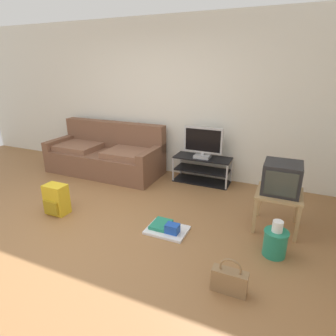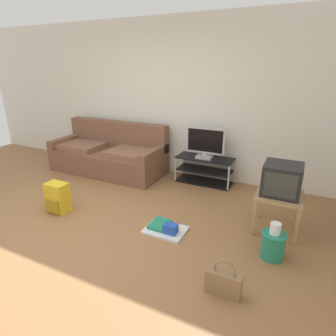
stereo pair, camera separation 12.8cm
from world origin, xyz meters
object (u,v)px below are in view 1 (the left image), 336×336
object	(u,v)px
floor_tray	(167,228)
handbag	(229,280)
crt_tv	(282,178)
cleaning_bucket	(275,241)
backpack	(56,199)
couch	(106,155)
side_table	(279,198)
tv_stand	(202,170)
flat_tv	(203,143)

from	to	relation	value
floor_tray	handbag	bearing A→B (deg)	-36.35
crt_tv	cleaning_bucket	bearing A→B (deg)	-87.03
backpack	floor_tray	size ratio (longest dim) A/B	0.84
crt_tv	cleaning_bucket	size ratio (longest dim) A/B	1.04
backpack	handbag	distance (m)	2.51
couch	side_table	bearing A→B (deg)	-14.63
tv_stand	floor_tray	distance (m)	1.69
flat_tv	crt_tv	bearing A→B (deg)	-38.25
couch	tv_stand	size ratio (longest dim) A/B	2.21
couch	tv_stand	distance (m)	1.83
couch	flat_tv	distance (m)	1.86
backpack	floor_tray	bearing A→B (deg)	13.81
tv_stand	floor_tray	world-z (taller)	tv_stand
tv_stand	crt_tv	size ratio (longest dim) A/B	2.26
backpack	tv_stand	bearing A→B (deg)	58.51
handbag	floor_tray	distance (m)	1.13
crt_tv	backpack	bearing A→B (deg)	-163.24
crt_tv	cleaning_bucket	xyz separation A→B (m)	(0.03, -0.60, -0.50)
tv_stand	floor_tray	size ratio (longest dim) A/B	1.95
tv_stand	crt_tv	distance (m)	1.70
tv_stand	side_table	world-z (taller)	side_table
tv_stand	cleaning_bucket	bearing A→B (deg)	-51.17
backpack	handbag	bearing A→B (deg)	-4.11
tv_stand	crt_tv	world-z (taller)	crt_tv
tv_stand	handbag	xyz separation A→B (m)	(0.98, -2.34, -0.10)
side_table	cleaning_bucket	bearing A→B (deg)	-86.95
couch	floor_tray	xyz separation A→B (m)	(1.89, -1.43, -0.29)
couch	side_table	world-z (taller)	couch
cleaning_bucket	handbag	bearing A→B (deg)	-114.77
crt_tv	cleaning_bucket	distance (m)	0.78
couch	floor_tray	bearing A→B (deg)	-37.24
cleaning_bucket	floor_tray	bearing A→B (deg)	-177.88
couch	crt_tv	bearing A→B (deg)	-14.35
couch	side_table	distance (m)	3.20
floor_tray	backpack	bearing A→B (deg)	-173.12
couch	cleaning_bucket	world-z (taller)	couch
flat_tv	floor_tray	distance (m)	1.78
backpack	cleaning_bucket	world-z (taller)	backpack
cleaning_bucket	couch	bearing A→B (deg)	156.03
side_table	crt_tv	bearing A→B (deg)	90.00
crt_tv	tv_stand	bearing A→B (deg)	141.13
couch	crt_tv	distance (m)	3.21
crt_tv	flat_tv	bearing A→B (deg)	141.75
side_table	crt_tv	xyz separation A→B (m)	(-0.00, 0.02, 0.26)
side_table	handbag	distance (m)	1.36
handbag	cleaning_bucket	world-z (taller)	cleaning_bucket
crt_tv	floor_tray	world-z (taller)	crt_tv
side_table	backpack	xyz separation A→B (m)	(-2.76, -0.81, -0.20)
side_table	backpack	world-z (taller)	side_table
crt_tv	floor_tray	distance (m)	1.50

